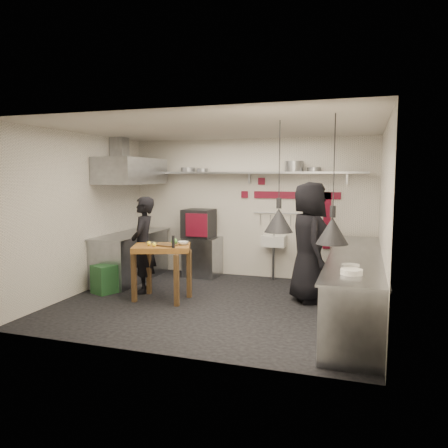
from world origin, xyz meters
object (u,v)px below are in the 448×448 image
(chef_right, at_px, (309,242))
(combi_oven, at_px, (199,223))
(green_bin, at_px, (104,279))
(chef_left, at_px, (143,245))
(oven_stand, at_px, (203,257))
(prep_table, at_px, (162,273))

(chef_right, bearing_deg, combi_oven, 45.44)
(green_bin, height_order, chef_right, chef_right)
(combi_oven, relative_size, chef_left, 0.34)
(oven_stand, distance_m, green_bin, 2.13)
(combi_oven, xyz_separation_m, chef_right, (2.38, -1.13, -0.11))
(oven_stand, xyz_separation_m, combi_oven, (-0.07, -0.02, 0.69))
(oven_stand, distance_m, chef_right, 2.64)
(combi_oven, bearing_deg, prep_table, -86.41)
(combi_oven, height_order, chef_right, chef_right)
(chef_left, relative_size, chef_right, 0.86)
(chef_left, bearing_deg, prep_table, 45.13)
(combi_oven, bearing_deg, chef_right, -23.24)
(oven_stand, xyz_separation_m, green_bin, (-1.18, -1.77, -0.15))
(green_bin, distance_m, prep_table, 1.17)
(prep_table, xyz_separation_m, chef_left, (-0.52, 0.34, 0.39))
(combi_oven, distance_m, chef_right, 2.63)
(chef_left, bearing_deg, chef_right, 85.23)
(oven_stand, relative_size, chef_right, 0.41)
(oven_stand, bearing_deg, prep_table, -88.65)
(prep_table, distance_m, chef_left, 0.74)
(green_bin, bearing_deg, combi_oven, 57.77)
(prep_table, bearing_deg, chef_left, 126.98)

